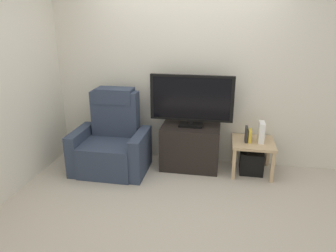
{
  "coord_description": "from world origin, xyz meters",
  "views": [
    {
      "loc": [
        0.54,
        -3.17,
        2.01
      ],
      "look_at": [
        -0.13,
        0.5,
        0.7
      ],
      "focal_mm": 33.89,
      "sensor_mm": 36.0,
      "label": 1
    }
  ],
  "objects_px": {
    "tv_stand": "(190,147)",
    "book_middle": "(250,136)",
    "recliner_armchair": "(112,143)",
    "television": "(191,100)",
    "book_leftmost": "(246,134)",
    "subwoofer_box": "(251,162)",
    "game_console": "(261,132)",
    "side_table": "(253,146)"
  },
  "relations": [
    {
      "from": "subwoofer_box",
      "to": "book_middle",
      "type": "xyz_separation_m",
      "value": [
        -0.05,
        -0.02,
        0.38
      ]
    },
    {
      "from": "subwoofer_box",
      "to": "game_console",
      "type": "bearing_deg",
      "value": 6.34
    },
    {
      "from": "book_middle",
      "to": "book_leftmost",
      "type": "bearing_deg",
      "value": 180.0
    },
    {
      "from": "television",
      "to": "book_leftmost",
      "type": "relative_size",
      "value": 5.48
    },
    {
      "from": "television",
      "to": "game_console",
      "type": "xyz_separation_m",
      "value": [
        0.92,
        -0.02,
        -0.39
      ]
    },
    {
      "from": "side_table",
      "to": "subwoofer_box",
      "type": "bearing_deg",
      "value": 33.69
    },
    {
      "from": "television",
      "to": "book_middle",
      "type": "height_order",
      "value": "television"
    },
    {
      "from": "subwoofer_box",
      "to": "game_console",
      "type": "xyz_separation_m",
      "value": [
        0.09,
        0.01,
        0.43
      ]
    },
    {
      "from": "tv_stand",
      "to": "side_table",
      "type": "bearing_deg",
      "value": -0.55
    },
    {
      "from": "television",
      "to": "book_middle",
      "type": "bearing_deg",
      "value": -3.44
    },
    {
      "from": "book_middle",
      "to": "game_console",
      "type": "xyz_separation_m",
      "value": [
        0.14,
        0.03,
        0.05
      ]
    },
    {
      "from": "game_console",
      "to": "book_middle",
      "type": "bearing_deg",
      "value": -168.13
    },
    {
      "from": "tv_stand",
      "to": "book_middle",
      "type": "xyz_separation_m",
      "value": [
        0.78,
        -0.03,
        0.23
      ]
    },
    {
      "from": "recliner_armchair",
      "to": "side_table",
      "type": "xyz_separation_m",
      "value": [
        1.87,
        0.22,
        0.0
      ]
    },
    {
      "from": "tv_stand",
      "to": "game_console",
      "type": "relative_size",
      "value": 2.95
    },
    {
      "from": "recliner_armchair",
      "to": "subwoofer_box",
      "type": "distance_m",
      "value": 1.9
    },
    {
      "from": "subwoofer_box",
      "to": "side_table",
      "type": "bearing_deg",
      "value": -146.31
    },
    {
      "from": "book_middle",
      "to": "recliner_armchair",
      "type": "bearing_deg",
      "value": -173.78
    },
    {
      "from": "television",
      "to": "recliner_armchair",
      "type": "height_order",
      "value": "television"
    },
    {
      "from": "book_leftmost",
      "to": "book_middle",
      "type": "height_order",
      "value": "book_leftmost"
    },
    {
      "from": "subwoofer_box",
      "to": "recliner_armchair",
      "type": "bearing_deg",
      "value": -173.35
    },
    {
      "from": "side_table",
      "to": "tv_stand",
      "type": "bearing_deg",
      "value": 179.45
    },
    {
      "from": "subwoofer_box",
      "to": "game_console",
      "type": "relative_size",
      "value": 1.14
    },
    {
      "from": "subwoofer_box",
      "to": "game_console",
      "type": "distance_m",
      "value": 0.44
    },
    {
      "from": "tv_stand",
      "to": "recliner_armchair",
      "type": "bearing_deg",
      "value": -167.74
    },
    {
      "from": "tv_stand",
      "to": "game_console",
      "type": "distance_m",
      "value": 0.96
    },
    {
      "from": "recliner_armchair",
      "to": "game_console",
      "type": "distance_m",
      "value": 1.99
    },
    {
      "from": "subwoofer_box",
      "to": "game_console",
      "type": "height_order",
      "value": "game_console"
    },
    {
      "from": "recliner_armchair",
      "to": "game_console",
      "type": "relative_size",
      "value": 4.08
    },
    {
      "from": "recliner_armchair",
      "to": "side_table",
      "type": "bearing_deg",
      "value": -3.97
    },
    {
      "from": "book_leftmost",
      "to": "recliner_armchair",
      "type": "bearing_deg",
      "value": -173.61
    },
    {
      "from": "tv_stand",
      "to": "side_table",
      "type": "distance_m",
      "value": 0.83
    },
    {
      "from": "subwoofer_box",
      "to": "book_middle",
      "type": "height_order",
      "value": "book_middle"
    },
    {
      "from": "television",
      "to": "book_middle",
      "type": "xyz_separation_m",
      "value": [
        0.78,
        -0.05,
        -0.44
      ]
    },
    {
      "from": "recliner_armchair",
      "to": "book_middle",
      "type": "height_order",
      "value": "recliner_armchair"
    },
    {
      "from": "tv_stand",
      "to": "subwoofer_box",
      "type": "bearing_deg",
      "value": -0.55
    },
    {
      "from": "side_table",
      "to": "book_middle",
      "type": "distance_m",
      "value": 0.16
    },
    {
      "from": "recliner_armchair",
      "to": "subwoofer_box",
      "type": "xyz_separation_m",
      "value": [
        1.87,
        0.22,
        -0.22
      ]
    },
    {
      "from": "television",
      "to": "game_console",
      "type": "height_order",
      "value": "television"
    },
    {
      "from": "tv_stand",
      "to": "subwoofer_box",
      "type": "height_order",
      "value": "tv_stand"
    },
    {
      "from": "side_table",
      "to": "book_middle",
      "type": "bearing_deg",
      "value": -159.21
    },
    {
      "from": "book_leftmost",
      "to": "game_console",
      "type": "xyz_separation_m",
      "value": [
        0.19,
        0.03,
        0.03
      ]
    }
  ]
}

